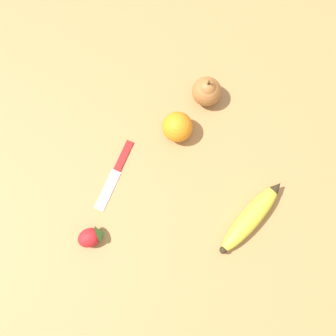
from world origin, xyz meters
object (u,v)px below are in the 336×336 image
object	(u,v)px
orange	(177,127)
pear	(207,91)
paring_knife	(116,172)
strawberry	(91,237)
banana	(251,217)

from	to	relation	value
orange	pear	bearing A→B (deg)	-60.10
paring_knife	pear	bearing A→B (deg)	-115.59
orange	paring_knife	world-z (taller)	orange
strawberry	paring_knife	xyz separation A→B (m)	(0.12, -0.10, -0.02)
pear	strawberry	xyz separation A→B (m)	(-0.21, 0.36, -0.02)
banana	pear	bearing A→B (deg)	59.41
strawberry	paring_knife	size ratio (longest dim) A/B	0.41
orange	strawberry	bearing A→B (deg)	120.90
orange	strawberry	size ratio (longest dim) A/B	1.24
orange	pear	xyz separation A→B (m)	(0.05, -0.09, 0.00)
pear	strawberry	bearing A→B (deg)	120.64
orange	pear	world-z (taller)	pear
pear	paring_knife	bearing A→B (deg)	109.65
pear	orange	bearing A→B (deg)	119.90
strawberry	paring_knife	bearing A→B (deg)	51.28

